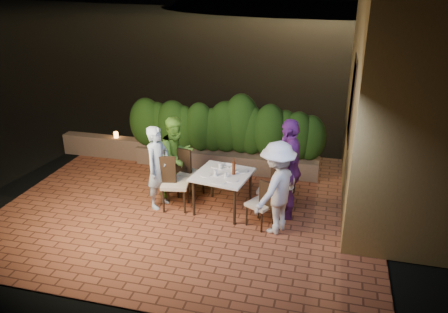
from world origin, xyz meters
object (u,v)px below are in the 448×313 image
(dining_table, at_px, (223,192))
(beer_bottle, at_px, (234,166))
(diner_white, at_px, (277,188))
(chair_right_front, at_px, (260,203))
(chair_left_front, at_px, (175,183))
(diner_blue, at_px, (158,167))
(diner_purple, at_px, (288,169))
(chair_right_back, at_px, (271,188))
(parapet_lamp, at_px, (116,135))
(bowl, at_px, (228,166))
(diner_green, at_px, (177,156))
(chair_left_back, at_px, (190,173))

(dining_table, bearing_deg, beer_bottle, 5.40)
(dining_table, bearing_deg, diner_white, -24.11)
(chair_right_front, bearing_deg, chair_left_front, 20.35)
(dining_table, height_order, diner_blue, diner_blue)
(diner_blue, xyz_separation_m, diner_purple, (2.39, 0.24, 0.13))
(chair_right_back, relative_size, parapet_lamp, 6.97)
(beer_bottle, height_order, chair_right_front, beer_bottle)
(bowl, relative_size, chair_right_front, 0.21)
(diner_green, bearing_deg, chair_right_back, -67.13)
(bowl, xyz_separation_m, chair_right_back, (0.87, -0.17, -0.28))
(dining_table, relative_size, diner_white, 0.60)
(chair_right_front, relative_size, diner_blue, 0.55)
(chair_left_back, relative_size, parapet_lamp, 7.04)
(diner_purple, bearing_deg, chair_right_back, -107.72)
(parapet_lamp, bearing_deg, diner_green, -34.90)
(chair_left_back, distance_m, chair_right_back, 1.67)
(chair_right_back, relative_size, diner_blue, 0.61)
(bowl, bearing_deg, beer_bottle, -57.70)
(dining_table, distance_m, chair_right_front, 0.87)
(chair_left_back, relative_size, chair_right_front, 1.11)
(chair_left_back, distance_m, parapet_lamp, 2.81)
(diner_blue, relative_size, diner_white, 0.98)
(parapet_lamp, bearing_deg, diner_white, -29.46)
(beer_bottle, bearing_deg, diner_white, -29.88)
(diner_blue, bearing_deg, bowl, -55.67)
(bowl, distance_m, chair_left_back, 0.83)
(chair_right_back, distance_m, parapet_lamp, 4.39)
(beer_bottle, relative_size, chair_left_back, 0.32)
(diner_purple, bearing_deg, chair_left_back, -107.88)
(diner_blue, bearing_deg, chair_left_front, -76.73)
(dining_table, xyz_separation_m, diner_purple, (1.18, 0.11, 0.56))
(dining_table, xyz_separation_m, chair_left_back, (-0.76, 0.40, 0.12))
(beer_bottle, bearing_deg, diner_purple, 5.22)
(diner_green, distance_m, diner_purple, 2.27)
(diner_blue, distance_m, parapet_lamp, 2.82)
(dining_table, height_order, diner_white, diner_white)
(bowl, relative_size, diner_purple, 0.10)
(dining_table, xyz_separation_m, bowl, (0.01, 0.32, 0.40))
(bowl, bearing_deg, diner_green, 173.20)
(dining_table, distance_m, chair_left_front, 0.90)
(chair_left_front, bearing_deg, dining_table, -0.84)
(chair_right_front, bearing_deg, dining_table, 2.77)
(chair_right_back, distance_m, diner_white, 0.73)
(diner_purple, bearing_deg, parapet_lamp, -121.85)
(dining_table, distance_m, beer_bottle, 0.57)
(diner_white, bearing_deg, bowl, -100.27)
(bowl, bearing_deg, dining_table, -92.38)
(diner_white, bearing_deg, chair_left_front, -73.03)
(diner_blue, distance_m, diner_white, 2.30)
(chair_left_front, relative_size, diner_green, 0.65)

